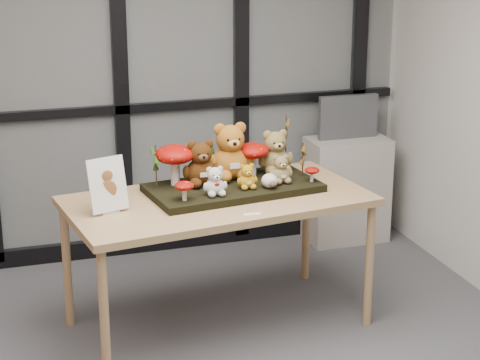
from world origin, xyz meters
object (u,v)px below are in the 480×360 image
object	(u,v)px
mushroom_back_right	(253,158)
mushroom_front_left	(184,190)
diorama_tray	(233,188)
bear_brown_medium	(201,160)
bear_pooh_yellow	(230,148)
monitor	(348,117)
bear_small_yellow	(247,175)
cabinet	(346,189)
display_table	(218,208)
mushroom_front_right	(312,174)
sign_holder	(108,187)
bear_white_bow	(215,179)
bear_beige_small	(281,167)
mushroom_back_left	(175,163)
bear_tan_back	(275,149)
plush_cream_hedgehog	(270,180)

from	to	relation	value
mushroom_back_right	mushroom_front_left	bearing A→B (deg)	-146.72
diorama_tray	bear_brown_medium	world-z (taller)	bear_brown_medium
bear_pooh_yellow	monitor	world-z (taller)	bear_pooh_yellow
bear_small_yellow	cabinet	distance (m)	1.63
display_table	mushroom_front_right	world-z (taller)	mushroom_front_right
display_table	sign_holder	size ratio (longest dim) A/B	5.95
bear_pooh_yellow	mushroom_front_left	bearing A→B (deg)	-145.84
bear_brown_medium	cabinet	world-z (taller)	bear_brown_medium
bear_small_yellow	cabinet	bearing A→B (deg)	36.04
display_table	bear_brown_medium	bearing A→B (deg)	106.14
bear_brown_medium	bear_white_bow	xyz separation A→B (m)	(0.02, -0.21, -0.05)
bear_beige_small	mushroom_front_right	size ratio (longest dim) A/B	1.90
bear_white_bow	monitor	distance (m)	1.75
mushroom_back_right	bear_beige_small	bearing A→B (deg)	-57.32
mushroom_back_right	monitor	distance (m)	1.33
diorama_tray	mushroom_back_left	distance (m)	0.36
display_table	mushroom_front_left	size ratio (longest dim) A/B	15.01
sign_holder	cabinet	distance (m)	2.28
mushroom_front_right	cabinet	distance (m)	1.37
display_table	bear_pooh_yellow	world-z (taller)	bear_pooh_yellow
mushroom_back_left	mushroom_back_right	size ratio (longest dim) A/B	1.18
cabinet	monitor	size ratio (longest dim) A/B	1.74
bear_pooh_yellow	bear_white_bow	distance (m)	0.34
bear_pooh_yellow	sign_holder	xyz separation A→B (m)	(-0.76, -0.27, -0.09)
bear_tan_back	monitor	distance (m)	1.20
mushroom_back_right	cabinet	bearing A→B (deg)	40.01
sign_holder	diorama_tray	bearing A→B (deg)	-6.11
mushroom_back_right	mushroom_front_right	xyz separation A→B (m)	(0.29, -0.22, -0.06)
mushroom_back_right	mushroom_front_left	xyz separation A→B (m)	(-0.50, -0.33, -0.05)
bear_white_bow	sign_holder	size ratio (longest dim) A/B	0.60
mushroom_back_left	plush_cream_hedgehog	bearing A→B (deg)	-23.51
mushroom_back_left	cabinet	size ratio (longest dim) A/B	0.34
mushroom_front_right	display_table	bearing A→B (deg)	179.51
bear_beige_small	mushroom_back_left	size ratio (longest dim) A/B	0.71
bear_tan_back	bear_small_yellow	world-z (taller)	bear_tan_back
bear_tan_back	mushroom_front_right	world-z (taller)	bear_tan_back
display_table	mushroom_back_left	bearing A→B (deg)	131.50
mushroom_back_right	monitor	size ratio (longest dim) A/B	0.49
display_table	plush_cream_hedgehog	xyz separation A→B (m)	(0.30, -0.04, 0.15)
sign_holder	monitor	world-z (taller)	sign_holder
diorama_tray	bear_white_bow	distance (m)	0.24
mushroom_front_right	sign_holder	world-z (taller)	sign_holder
bear_tan_back	bear_beige_small	distance (m)	0.21
plush_cream_hedgehog	bear_tan_back	bearing A→B (deg)	56.84
diorama_tray	cabinet	xyz separation A→B (m)	(1.17, 0.98, -0.43)
bear_small_yellow	mushroom_front_right	size ratio (longest dim) A/B	1.66
display_table	mushroom_front_right	xyz separation A→B (m)	(0.57, -0.00, 0.16)
display_table	plush_cream_hedgehog	distance (m)	0.34
mushroom_back_left	monitor	world-z (taller)	mushroom_back_left
mushroom_back_left	mushroom_front_left	distance (m)	0.30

